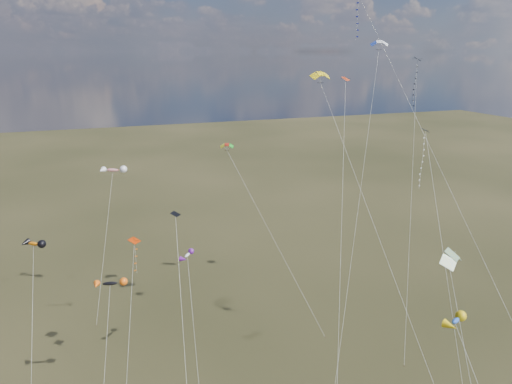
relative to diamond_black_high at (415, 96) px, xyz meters
name	(u,v)px	position (x,y,z in m)	size (l,w,h in m)	color
diamond_black_high	(415,96)	(0.00, 0.00, 0.00)	(11.62, 17.82, 34.43)	black
diamond_navy_tall	(373,48)	(-10.69, -5.56, 6.20)	(7.08, 31.84, 41.57)	#0D0E46
diamond_black_mid	(180,278)	(-35.15, -12.01, -15.64)	(2.87, 17.18, 19.05)	black
diamond_red_low	(135,262)	(-38.82, -3.58, -17.15)	(3.60, 9.80, 14.88)	#B42B03
diamond_navy_right	(424,170)	(-6.76, -11.64, -7.10)	(5.31, 17.39, 26.85)	#0E1C4B
diamond_orange_center	(343,179)	(-16.89, -11.09, -7.43)	(10.20, 19.13, 32.38)	#BE3411
parafoil_yellow	(321,75)	(-15.33, -1.99, 3.04)	(3.70, 26.85, 33.25)	yellow
parafoil_blue_white	(379,44)	(-5.29, 1.42, 6.70)	(16.73, 20.63, 36.96)	#2342B6
parafoil_striped	(452,255)	(-14.74, -25.63, -10.29)	(5.39, 14.51, 19.93)	#D5D40B
parafoil_tricolor	(228,147)	(-24.67, 6.94, -6.76)	(9.50, 15.88, 23.32)	yellow
novelty_black_orange	(110,284)	(-41.75, -7.34, -17.50)	(3.80, 7.51, 12.39)	black
novelty_orange_black	(33,244)	(-49.49, 0.07, -14.96)	(2.82, 14.19, 15.03)	#CB6309
novelty_white_purple	(187,256)	(-33.02, -4.76, -16.77)	(2.12, 11.34, 13.06)	silver
novelty_redwhite_stripe	(113,170)	(-39.97, 13.48, -10.44)	(6.15, 10.70, 19.60)	red
novelty_blue_yellow	(456,322)	(-15.88, -28.15, -14.83)	(2.15, 13.64, 15.15)	blue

